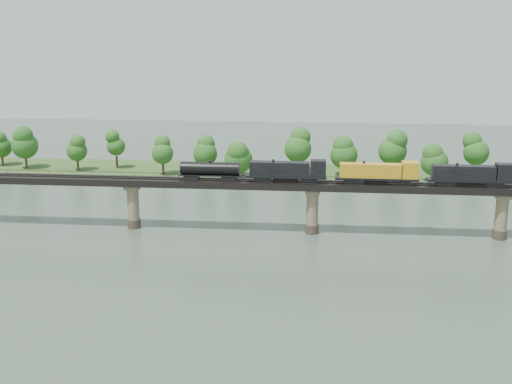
{
  "coord_description": "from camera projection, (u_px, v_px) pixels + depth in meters",
  "views": [
    {
      "loc": [
        0.9,
        -104.87,
        43.85
      ],
      "look_at": [
        -12.34,
        30.0,
        9.0
      ],
      "focal_mm": 45.0,
      "sensor_mm": 36.0,
      "label": 1
    }
  ],
  "objects": [
    {
      "name": "bridge_superstructure",
      "position": [
        313.0,
        181.0,
        138.07
      ],
      "size": [
        220.0,
        4.9,
        0.75
      ],
      "color": "black",
      "rests_on": "bridge"
    },
    {
      "name": "ground",
      "position": [
        309.0,
        286.0,
        112.09
      ],
      "size": [
        400.0,
        400.0,
        0.0
      ],
      "primitive_type": "plane",
      "color": "#364538",
      "rests_on": "ground"
    },
    {
      "name": "bridge",
      "position": [
        312.0,
        209.0,
        139.64
      ],
      "size": [
        236.0,
        30.0,
        11.5
      ],
      "color": "#473A2D",
      "rests_on": "ground"
    },
    {
      "name": "far_bank",
      "position": [
        314.0,
        174.0,
        193.82
      ],
      "size": [
        300.0,
        24.0,
        1.6
      ],
      "primitive_type": "cube",
      "color": "#2C481C",
      "rests_on": "ground"
    },
    {
      "name": "far_treeline",
      "position": [
        287.0,
        150.0,
        188.28
      ],
      "size": [
        289.06,
        17.54,
        13.6
      ],
      "color": "#382619",
      "rests_on": "far_bank"
    },
    {
      "name": "freight_train",
      "position": [
        347.0,
        172.0,
        136.88
      ],
      "size": [
        70.85,
        2.76,
        4.88
      ],
      "color": "black",
      "rests_on": "bridge"
    }
  ]
}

